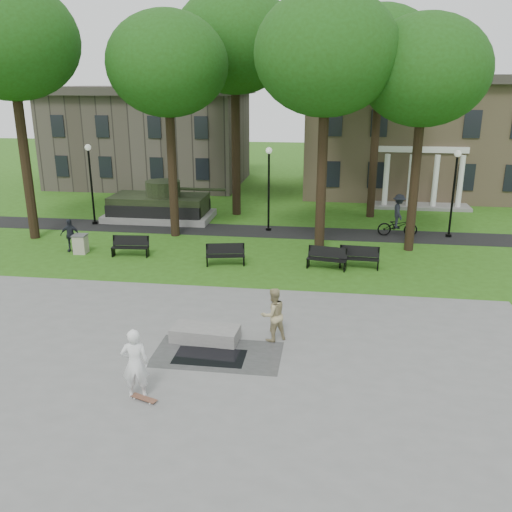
{
  "coord_description": "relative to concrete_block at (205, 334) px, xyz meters",
  "views": [
    {
      "loc": [
        3.95,
        -17.61,
        8.15
      ],
      "look_at": [
        1.06,
        3.12,
        1.4
      ],
      "focal_mm": 38.0,
      "sensor_mm": 36.0,
      "label": 1
    }
  ],
  "objects": [
    {
      "name": "puddle",
      "position": [
        0.39,
        -1.12,
        -0.22
      ],
      "size": [
        2.2,
        1.2,
        0.0
      ],
      "primitive_type": "cube",
      "color": "black",
      "rests_on": "plaza"
    },
    {
      "name": "park_bench_3",
      "position": [
        5.31,
        8.18,
        0.28
      ],
      "size": [
        1.83,
        0.64,
        1.0
      ],
      "rotation": [
        0.0,
        0.0,
        -0.06
      ],
      "color": "black",
      "rests_on": "ground"
    },
    {
      "name": "lamp_right",
      "position": [
        10.44,
        14.13,
        2.55
      ],
      "size": [
        0.36,
        0.36,
        4.73
      ],
      "color": "black",
      "rests_on": "ground"
    },
    {
      "name": "skateboarder",
      "position": [
        -1.07,
        -3.56,
        0.77
      ],
      "size": [
        0.82,
        0.64,
        2.0
      ],
      "primitive_type": "imported",
      "rotation": [
        0.0,
        0.0,
        3.39
      ],
      "color": "white",
      "rests_on": "plaza"
    },
    {
      "name": "tank_monument",
      "position": [
        -6.52,
        15.83,
        0.61
      ],
      "size": [
        7.45,
        3.4,
        2.4
      ],
      "color": "gray",
      "rests_on": "ground"
    },
    {
      "name": "skateboard",
      "position": [
        -0.83,
        -3.71,
        -0.19
      ],
      "size": [
        0.8,
        0.46,
        0.07
      ],
      "primitive_type": "cube",
      "rotation": [
        0.0,
        0.0,
        -0.35
      ],
      "color": "brown",
      "rests_on": "plaza"
    },
    {
      "name": "pedestrian_walker",
      "position": [
        -8.94,
        8.77,
        0.59
      ],
      "size": [
        1.02,
        0.51,
        1.67
      ],
      "primitive_type": "imported",
      "rotation": [
        0.0,
        0.0,
        0.11
      ],
      "color": "#21242D",
      "rests_on": "ground"
    },
    {
      "name": "lamp_left",
      "position": [
        -10.06,
        14.13,
        2.55
      ],
      "size": [
        0.36,
        0.36,
        4.73
      ],
      "color": "black",
      "rests_on": "ground"
    },
    {
      "name": "ground",
      "position": [
        -0.06,
        1.83,
        -0.24
      ],
      "size": [
        120.0,
        120.0,
        0.0
      ],
      "primitive_type": "plane",
      "color": "#2B5313",
      "rests_on": "ground"
    },
    {
      "name": "friend_watching",
      "position": [
        2.21,
        0.33,
        0.68
      ],
      "size": [
        1.11,
        1.06,
        1.81
      ],
      "primitive_type": "imported",
      "rotation": [
        0.0,
        0.0,
        3.74
      ],
      "color": "tan",
      "rests_on": "plaza"
    },
    {
      "name": "tree_1",
      "position": [
        -4.56,
        12.33,
        8.71
      ],
      "size": [
        6.2,
        6.2,
        11.63
      ],
      "color": "black",
      "rests_on": "ground"
    },
    {
      "name": "tree_5",
      "position": [
        6.44,
        18.33,
        9.42
      ],
      "size": [
        6.4,
        6.4,
        12.44
      ],
      "color": "black",
      "rests_on": "ground"
    },
    {
      "name": "park_bench_0",
      "position": [
        -5.68,
        8.44,
        0.28
      ],
      "size": [
        1.83,
        0.66,
        1.0
      ],
      "rotation": [
        0.0,
        0.0,
        0.08
      ],
      "color": "black",
      "rests_on": "ground"
    },
    {
      "name": "building_left",
      "position": [
        -11.06,
        28.33,
        3.35
      ],
      "size": [
        15.0,
        10.0,
        7.2
      ],
      "primitive_type": "cube",
      "color": "#4C443D",
      "rests_on": "ground"
    },
    {
      "name": "lamp_mid",
      "position": [
        0.44,
        14.13,
        2.55
      ],
      "size": [
        0.36,
        0.36,
        4.73
      ],
      "color": "black",
      "rests_on": "ground"
    },
    {
      "name": "footpath",
      "position": [
        -0.06,
        13.83,
        -0.24
      ],
      "size": [
        44.0,
        2.6,
        0.01
      ],
      "primitive_type": "cube",
      "color": "black",
      "rests_on": "ground"
    },
    {
      "name": "tree_2",
      "position": [
        3.44,
        10.33,
        9.07
      ],
      "size": [
        6.6,
        6.6,
        12.16
      ],
      "color": "black",
      "rests_on": "ground"
    },
    {
      "name": "park_bench_1",
      "position": [
        -0.82,
        7.75,
        0.28
      ],
      "size": [
        1.85,
        0.88,
        1.0
      ],
      "rotation": [
        0.0,
        0.0,
        0.2
      ],
      "color": "black",
      "rests_on": "ground"
    },
    {
      "name": "park_bench_2",
      "position": [
        3.84,
        7.86,
        0.28
      ],
      "size": [
        1.85,
        0.84,
        1.0
      ],
      "rotation": [
        0.0,
        0.0,
        -0.18
      ],
      "color": "black",
      "rests_on": "ground"
    },
    {
      "name": "cyclist",
      "position": [
        7.64,
        13.94,
        0.71
      ],
      "size": [
        2.19,
        1.25,
        2.34
      ],
      "rotation": [
        0.0,
        0.0,
        1.62
      ],
      "color": "black",
      "rests_on": "ground"
    },
    {
      "name": "building_right",
      "position": [
        9.94,
        27.82,
        4.1
      ],
      "size": [
        17.0,
        12.0,
        8.6
      ],
      "color": "#9E8460",
      "rests_on": "ground"
    },
    {
      "name": "plaza",
      "position": [
        -0.06,
        -3.17,
        -0.23
      ],
      "size": [
        22.0,
        16.0,
        0.02
      ],
      "primitive_type": "cube",
      "color": "gray",
      "rests_on": "ground"
    },
    {
      "name": "tree_3",
      "position": [
        7.94,
        11.33,
        8.35
      ],
      "size": [
        6.0,
        6.0,
        11.19
      ],
      "color": "black",
      "rests_on": "ground"
    },
    {
      "name": "tree_0",
      "position": [
        -12.06,
        10.83,
        9.78
      ],
      "size": [
        6.8,
        6.8,
        12.97
      ],
      "color": "black",
      "rests_on": "ground"
    },
    {
      "name": "trash_bin",
      "position": [
        -8.3,
        8.5,
        0.24
      ],
      "size": [
        0.69,
        0.69,
        0.96
      ],
      "rotation": [
        0.0,
        0.0,
        0.05
      ],
      "color": "#B5AD95",
      "rests_on": "ground"
    },
    {
      "name": "tree_4",
      "position": [
        -2.06,
        17.83,
        10.15
      ],
      "size": [
        7.2,
        7.2,
        13.5
      ],
      "color": "black",
      "rests_on": "ground"
    },
    {
      "name": "concrete_block",
      "position": [
        0.0,
        0.0,
        0.0
      ],
      "size": [
        2.26,
        1.14,
        0.45
      ],
      "primitive_type": "cube",
      "rotation": [
        0.0,
        0.0,
        -0.07
      ],
      "color": "gray",
      "rests_on": "plaza"
    }
  ]
}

